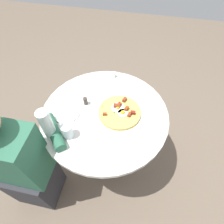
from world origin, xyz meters
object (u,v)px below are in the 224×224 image
person_seated (23,167)px  fork (100,151)px  water_bottle (47,125)px  pepper_shaker (85,101)px  salt_shaker (114,75)px  breakfast_pizza (120,112)px  pizza_plate (119,114)px  bread_plate (66,112)px  knife (106,148)px  dining_table (105,127)px  water_glass (67,131)px

person_seated → fork: bearing=-166.7°
person_seated → water_bottle: 0.41m
pepper_shaker → salt_shaker: bearing=-113.8°
person_seated → salt_shaker: bearing=-121.0°
fork → water_bottle: water_bottle is taller
breakfast_pizza → fork: bearing=78.4°
breakfast_pizza → water_bottle: (0.38, 0.25, 0.09)m
fork → pepper_shaker: bearing=165.7°
person_seated → pizza_plate: (-0.57, -0.41, 0.21)m
fork → salt_shaker: size_ratio=3.96×
person_seated → pizza_plate: bearing=-144.3°
breakfast_pizza → bread_plate: (0.36, 0.06, -0.02)m
knife → person_seated: bearing=-118.5°
pizza_plate → knife: pizza_plate is taller
person_seated → pepper_shaker: 0.61m
water_bottle → dining_table: bearing=-139.9°
water_bottle → salt_shaker: bearing=-114.0°
pizza_plate → water_bottle: water_bottle is taller
dining_table → fork: 0.33m
dining_table → breakfast_pizza: bearing=-172.2°
dining_table → fork: fork is taller
fork → knife: (-0.03, -0.02, 0.00)m
pizza_plate → bread_plate: pizza_plate is taller
person_seated → salt_shaker: (-0.46, -0.77, 0.22)m
person_seated → pizza_plate: person_seated is taller
fork → pepper_shaker: 0.39m
breakfast_pizza → knife: size_ratio=1.56×
bread_plate → pepper_shaker: 0.15m
dining_table → water_bottle: (0.28, 0.24, 0.28)m
pizza_plate → bread_plate: bearing=9.6°
dining_table → water_glass: size_ratio=8.49×
fork → water_glass: bearing=-150.6°
dining_table → salt_shaker: (0.01, -0.37, 0.19)m
breakfast_pizza → bread_plate: size_ratio=1.51×
pizza_plate → pepper_shaker: 0.25m
fork → pepper_shaker: size_ratio=3.09×
water_glass → pepper_shaker: (-0.03, -0.27, -0.02)m
bread_plate → knife: size_ratio=1.03×
water_glass → breakfast_pizza: bearing=-140.7°
dining_table → salt_shaker: bearing=-88.5°
water_glass → water_bottle: water_bottle is taller
water_bottle → person_seated: bearing=40.4°
person_seated → pepper_shaker: (-0.33, -0.46, 0.23)m
fork → person_seated: bearing=-120.4°
fork → salt_shaker: bearing=140.7°
person_seated → fork: (-0.51, -0.12, 0.21)m
pepper_shaker → water_glass: bearing=83.8°
breakfast_pizza → salt_shaker: breakfast_pizza is taller
pizza_plate → salt_shaker: bearing=-73.0°
pizza_plate → knife: 0.27m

